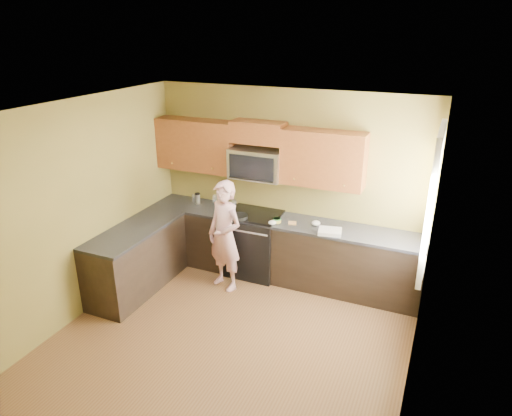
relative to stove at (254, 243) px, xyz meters
The scene contains 27 objects.
floor 1.79m from the stove, 76.57° to the right, with size 4.00×4.00×0.00m, color brown.
ceiling 2.81m from the stove, 76.57° to the right, with size 4.00×4.00×0.00m, color white.
wall_back 1.02m from the stove, 39.09° to the left, with size 4.00×4.00×0.00m, color brown.
wall_front 3.80m from the stove, 83.79° to the right, with size 4.00×4.00×0.00m, color brown.
wall_left 2.48m from the stove, 133.69° to the right, with size 4.00×4.00×0.00m, color brown.
wall_right 3.05m from the stove, 34.91° to the right, with size 4.00×4.00×0.00m, color brown.
cabinet_back_run 0.40m from the stove, ahead, with size 4.00×0.60×0.88m, color black.
cabinet_left_run 1.69m from the stove, 140.41° to the right, with size 0.60×1.60×0.88m, color black.
countertop_back 0.58m from the stove, ahead, with size 4.00×0.62×0.04m, color black.
countertop_left 1.73m from the stove, 140.19° to the right, with size 0.62×1.60×0.04m, color black.
stove is the anchor object (origin of this frame).
microwave 0.98m from the stove, 90.00° to the left, with size 0.76×0.40×0.42m, color silver, non-canonical shape.
upper_cab_left 1.40m from the stove, behind, with size 1.22×0.33×0.75m, color brown, non-canonical shape.
upper_cab_right 1.36m from the stove, ahead, with size 1.12×0.33×0.75m, color brown, non-canonical shape.
upper_cab_over_mw 1.63m from the stove, 90.00° to the left, with size 0.76×0.33×0.30m, color brown.
window 2.70m from the stove, 11.29° to the right, with size 0.06×1.06×1.66m, color white, non-canonical shape.
woman 0.65m from the stove, 110.09° to the right, with size 0.57×0.38×1.57m, color #CF6770.
frying_pan 0.55m from the stove, 113.53° to the right, with size 0.25×0.43×0.06m, color black, non-canonical shape.
butter_tub 0.61m from the stove, 15.31° to the right, with size 0.11×0.11×0.08m, color gold, non-canonical shape.
toast_slice 0.76m from the stove, ahead, with size 0.11×0.11×0.01m, color #B27F47.
napkin_a 0.64m from the stove, 29.44° to the right, with size 0.11×0.12×0.06m, color silver.
napkin_b 1.05m from the stove, ahead, with size 0.12×0.13×0.07m, color silver.
dish_towel 1.28m from the stove, ahead, with size 0.30×0.24×0.05m, color silver.
travel_mug 1.08m from the stove, behind, with size 0.08×0.08×0.17m, color silver, non-canonical shape.
glass_a 0.94m from the stove, 162.59° to the left, with size 0.07×0.07×0.12m, color silver.
glass_b 1.19m from the stove, behind, with size 0.07×0.07×0.12m, color silver.
glass_c 0.66m from the stove, 157.64° to the left, with size 0.07×0.07×0.12m, color silver.
Camera 1 is at (2.08, -3.98, 3.47)m, focal length 32.51 mm.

